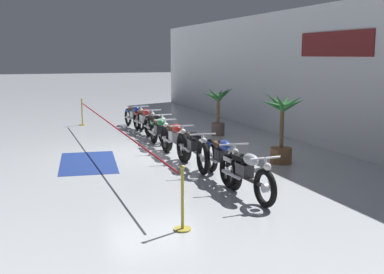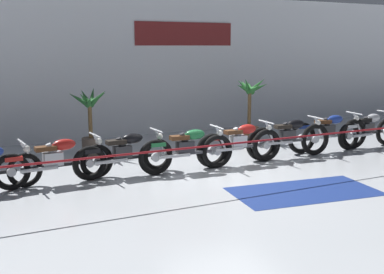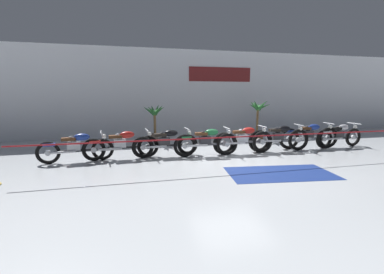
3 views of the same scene
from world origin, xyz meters
The scene contains 13 objects.
ground_plane centered at (0.00, 0.00, 0.00)m, with size 120.00×120.00×0.00m, color #B2B7BC.
back_wall centered at (0.00, 5.12, 2.10)m, with size 28.00×0.29×4.20m.
motorcycle_red_1 centered at (-3.44, 0.69, 0.46)m, with size 2.37×0.62×0.93m.
motorcycle_black_2 centered at (-2.04, 0.69, 0.46)m, with size 2.21×0.62×0.93m.
motorcycle_green_3 centered at (-0.71, 0.45, 0.48)m, with size 2.21×0.62×0.96m.
motorcycle_red_4 centered at (0.64, 0.49, 0.48)m, with size 2.20×0.62×0.96m.
motorcycle_black_5 centered at (2.05, 0.53, 0.49)m, with size 2.32×0.62×0.97m.
motorcycle_blue_6 centered at (3.42, 0.68, 0.49)m, with size 2.40×0.62×0.98m.
motorcycle_silver_7 centered at (4.72, 0.62, 0.46)m, with size 2.15×0.62×0.94m.
potted_palm_left_of_row centered at (2.36, 2.79, 0.86)m, with size 1.04×1.16×1.87m.
potted_palm_right_of_row centered at (-2.17, 2.97, 0.86)m, with size 0.97×1.03×1.71m.
stanchion_far_left centered at (-1.59, -1.11, 0.75)m, with size 12.12×0.28×1.05m.
floor_banner centered at (0.61, -1.84, 0.00)m, with size 2.73×1.40×0.01m, color navy.
Camera 2 is at (-5.07, -8.67, 2.67)m, focal length 45.00 mm.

